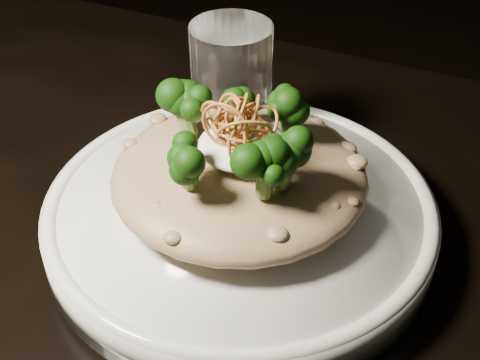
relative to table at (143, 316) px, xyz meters
name	(u,v)px	position (x,y,z in m)	size (l,w,h in m)	color
table	(143,316)	(0.00, 0.00, 0.00)	(1.10, 0.80, 0.75)	black
plate	(240,216)	(0.07, 0.06, 0.10)	(0.32, 0.32, 0.03)	silver
risotto	(239,175)	(0.07, 0.06, 0.14)	(0.21, 0.21, 0.05)	brown
broccoli	(236,130)	(0.07, 0.05, 0.19)	(0.14, 0.14, 0.05)	black
cheese	(243,145)	(0.07, 0.06, 0.17)	(0.07, 0.07, 0.02)	white
shallots	(238,116)	(0.07, 0.05, 0.20)	(0.06, 0.06, 0.04)	brown
drinking_glass	(231,92)	(0.01, 0.16, 0.15)	(0.07, 0.07, 0.13)	white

